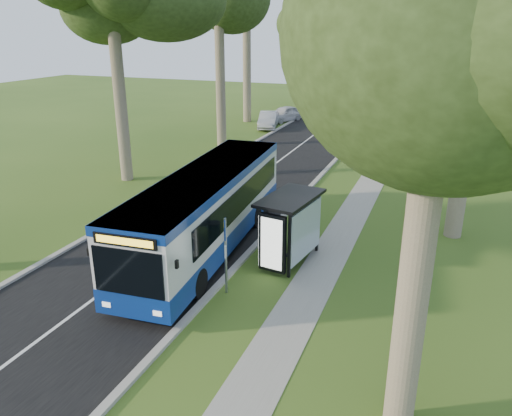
{
  "coord_description": "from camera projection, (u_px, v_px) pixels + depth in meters",
  "views": [
    {
      "loc": [
        6.74,
        -15.54,
        8.54
      ],
      "look_at": [
        -0.08,
        2.09,
        1.6
      ],
      "focal_mm": 35.0,
      "sensor_mm": 36.0,
      "label": 1
    }
  ],
  "objects": [
    {
      "name": "car_silver",
      "position": [
        268.0,
        120.0,
        43.84
      ],
      "size": [
        2.49,
        4.51,
        1.41
      ],
      "primitive_type": "imported",
      "rotation": [
        0.0,
        0.0,
        0.25
      ],
      "color": "#A9ADB1",
      "rests_on": "ground"
    },
    {
      "name": "footpath",
      "position": [
        363.0,
        195.0,
        26.56
      ],
      "size": [
        1.5,
        100.0,
        0.02
      ],
      "primitive_type": "cube",
      "color": "gray",
      "rests_on": "ground"
    },
    {
      "name": "ground",
      "position": [
        238.0,
        266.0,
        18.83
      ],
      "size": [
        120.0,
        120.0,
        0.0
      ],
      "primitive_type": "plane",
      "color": "#36571B",
      "rests_on": "ground"
    },
    {
      "name": "bus_shelter",
      "position": [
        290.0,
        220.0,
        18.27
      ],
      "size": [
        2.07,
        3.23,
        2.6
      ],
      "rotation": [
        0.0,
        0.0,
        -0.15
      ],
      "color": "black",
      "rests_on": "ground"
    },
    {
      "name": "bus_stop_sign",
      "position": [
        226.0,
        247.0,
        16.38
      ],
      "size": [
        0.17,
        0.37,
        2.7
      ],
      "rotation": [
        0.0,
        0.0,
        0.36
      ],
      "color": "gray",
      "rests_on": "ground"
    },
    {
      "name": "tree_east_d",
      "position": [
        481.0,
        3.0,
        38.88
      ],
      "size": [
        5.2,
        5.2,
        13.68
      ],
      "color": "#7A6B56",
      "rests_on": "ground"
    },
    {
      "name": "car_white",
      "position": [
        284.0,
        114.0,
        46.89
      ],
      "size": [
        3.14,
        4.49,
        1.42
      ],
      "primitive_type": "imported",
      "rotation": [
        0.0,
        0.0,
        -0.39
      ],
      "color": "silver",
      "rests_on": "ground"
    },
    {
      "name": "kerb_east",
      "position": [
        309.0,
        188.0,
        27.56
      ],
      "size": [
        0.25,
        100.0,
        0.12
      ],
      "primitive_type": "cube",
      "color": "#9E9B93",
      "rests_on": "ground"
    },
    {
      "name": "litter_bin",
      "position": [
        271.0,
        240.0,
        19.82
      ],
      "size": [
        0.56,
        0.56,
        0.98
      ],
      "rotation": [
        0.0,
        0.0,
        0.22
      ],
      "color": "black",
      "rests_on": "ground"
    },
    {
      "name": "bus",
      "position": [
        207.0,
        211.0,
        19.7
      ],
      "size": [
        3.39,
        12.15,
        3.18
      ],
      "rotation": [
        0.0,
        0.0,
        0.07
      ],
      "color": "silver",
      "rests_on": "ground"
    },
    {
      "name": "tree_west_e",
      "position": [
        306.0,
        2.0,
        51.24
      ],
      "size": [
        5.2,
        5.2,
        14.61
      ],
      "color": "#7A6B56",
      "rests_on": "ground"
    },
    {
      "name": "kerb_west",
      "position": [
        196.0,
        175.0,
        29.93
      ],
      "size": [
        0.25,
        100.0,
        0.12
      ],
      "primitive_type": "cube",
      "color": "#9E9B93",
      "rests_on": "ground"
    },
    {
      "name": "centre_line",
      "position": [
        250.0,
        182.0,
        28.76
      ],
      "size": [
        0.12,
        100.0,
        0.0
      ],
      "primitive_type": "cube",
      "color": "white",
      "rests_on": "road"
    },
    {
      "name": "road",
      "position": [
        250.0,
        182.0,
        28.77
      ],
      "size": [
        7.0,
        100.0,
        0.02
      ],
      "primitive_type": "cube",
      "color": "black",
      "rests_on": "ground"
    }
  ]
}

